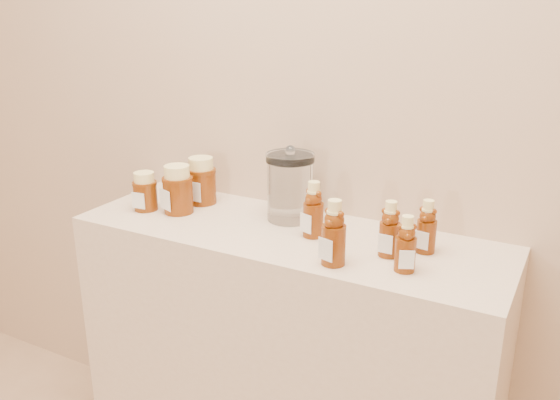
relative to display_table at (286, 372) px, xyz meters
The scene contains 11 objects.
wall_back 0.92m from the display_table, 90.00° to the left, with size 3.50×0.02×2.70m, color tan.
display_table is the anchor object (origin of this frame).
bear_bottle_back_left 0.54m from the display_table, ahead, with size 0.06×0.06×0.17m, color #592207, non-canonical shape.
bear_bottle_back_mid 0.61m from the display_table, ahead, with size 0.05×0.05×0.16m, color #592207, non-canonical shape.
bear_bottle_back_right 0.64m from the display_table, ahead, with size 0.05×0.05×0.15m, color #592207, non-canonical shape.
bear_bottle_front_left 0.59m from the display_table, 33.69° to the right, with size 0.06×0.06×0.18m, color #592207, non-canonical shape.
bear_bottle_front_right 0.64m from the display_table, 13.28° to the right, with size 0.05×0.05×0.15m, color #592207, non-canonical shape.
honey_jar_left 0.68m from the display_table, behind, with size 0.07×0.07×0.12m, color #592207, non-canonical shape.
honey_jar_back 0.63m from the display_table, 165.41° to the left, with size 0.09×0.09×0.14m, color #592207, non-canonical shape.
honey_jar_front 0.63m from the display_table, behind, with size 0.09×0.09×0.14m, color #592207, non-canonical shape.
glass_canister 0.56m from the display_table, 112.21° to the left, with size 0.14×0.14×0.21m, color white, non-canonical shape.
Camera 1 is at (0.69, 0.22, 1.51)m, focal length 38.00 mm.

